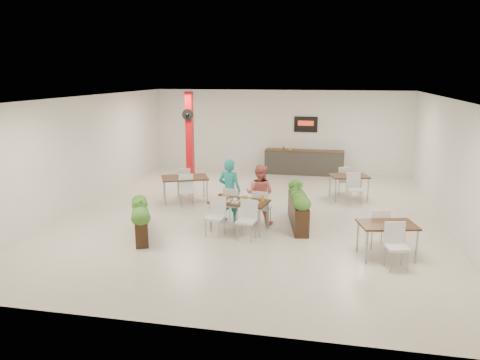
# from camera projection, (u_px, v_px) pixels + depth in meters

# --- Properties ---
(ground) EXTENTS (12.00, 12.00, 0.00)m
(ground) POSITION_uv_depth(u_px,v_px,m) (253.00, 215.00, 12.96)
(ground) COLOR beige
(ground) RESTS_ON ground
(room_shell) EXTENTS (10.10, 12.10, 3.22)m
(room_shell) POSITION_uv_depth(u_px,v_px,m) (254.00, 143.00, 12.51)
(room_shell) COLOR white
(room_shell) RESTS_ON ground
(red_column) EXTENTS (0.40, 0.41, 3.20)m
(red_column) POSITION_uv_depth(u_px,v_px,m) (190.00, 135.00, 16.80)
(red_column) COLOR #AF0B12
(red_column) RESTS_ON ground
(service_counter) EXTENTS (3.00, 0.64, 2.20)m
(service_counter) POSITION_uv_depth(u_px,v_px,m) (304.00, 162.00, 18.05)
(service_counter) COLOR #2C2A27
(service_counter) RESTS_ON ground
(main_table) EXTENTS (1.51, 1.79, 0.92)m
(main_table) POSITION_uv_depth(u_px,v_px,m) (239.00, 205.00, 11.57)
(main_table) COLOR black
(main_table) RESTS_ON ground
(diner_man) EXTENTS (0.66, 0.49, 1.67)m
(diner_man) POSITION_uv_depth(u_px,v_px,m) (230.00, 190.00, 12.23)
(diner_man) COLOR teal
(diner_man) RESTS_ON ground
(diner_woman) EXTENTS (0.84, 0.70, 1.56)m
(diner_woman) POSITION_uv_depth(u_px,v_px,m) (260.00, 194.00, 12.08)
(diner_woman) COLOR #E97067
(diner_woman) RESTS_ON ground
(planter_left) EXTENTS (0.99, 1.67, 0.94)m
(planter_left) POSITION_uv_depth(u_px,v_px,m) (140.00, 217.00, 11.13)
(planter_left) COLOR black
(planter_left) RESTS_ON ground
(planter_right) EXTENTS (0.72, 2.14, 1.14)m
(planter_right) POSITION_uv_depth(u_px,v_px,m) (298.00, 206.00, 11.97)
(planter_right) COLOR black
(planter_right) RESTS_ON ground
(side_table_a) EXTENTS (1.62, 1.66, 0.92)m
(side_table_a) POSITION_uv_depth(u_px,v_px,m) (185.00, 180.00, 14.23)
(side_table_a) COLOR black
(side_table_a) RESTS_ON ground
(side_table_b) EXTENTS (1.30, 1.67, 0.92)m
(side_table_b) POSITION_uv_depth(u_px,v_px,m) (349.00, 179.00, 14.46)
(side_table_b) COLOR black
(side_table_b) RESTS_ON ground
(side_table_c) EXTENTS (1.31, 1.67, 0.92)m
(side_table_c) POSITION_uv_depth(u_px,v_px,m) (387.00, 230.00, 9.82)
(side_table_c) COLOR black
(side_table_c) RESTS_ON ground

